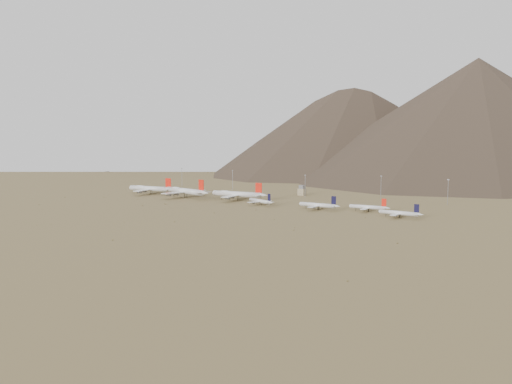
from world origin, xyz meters
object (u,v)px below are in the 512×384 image
Objects in this scene: widebody_west at (151,189)px; widebody_centre at (185,191)px; widebody_east at (237,194)px; narrowbody_a at (261,201)px; control_tower at (302,191)px; narrowbody_b at (319,205)px.

widebody_centre is (58.39, -2.64, 0.71)m from widebody_west.
widebody_east is 45.97m from narrowbody_a.
widebody_centre is 105.85m from narrowbody_a.
widebody_east reaches higher than widebody_west.
control_tower is at bearing 53.43° from widebody_centre.
narrowbody_a is 0.88× the size of narrowbody_b.
widebody_centre reaches higher than narrowbody_b.
widebody_west is at bearing 177.00° from narrowbody_b.
narrowbody_b is 119.07m from control_tower.
narrowbody_b is (63.30, 3.62, 0.35)m from narrowbody_a.
control_tower is at bearing 114.05° from narrowbody_a.
widebody_east is at bearing -112.87° from control_tower.
widebody_centre is 136.07m from control_tower.
control_tower is (34.23, 81.18, -1.57)m from widebody_east.
narrowbody_a is (42.33, -17.72, -2.75)m from widebody_east.
widebody_west is 58.46m from widebody_centre.
widebody_west is 227.45m from narrowbody_b.
narrowbody_b is at bearing -16.11° from widebody_east.
widebody_west is at bearing -162.99° from narrowbody_a.
narrowbody_a reaches higher than control_tower.
widebody_west is at bearing -173.31° from widebody_centre.
narrowbody_b is 3.49× the size of control_tower.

